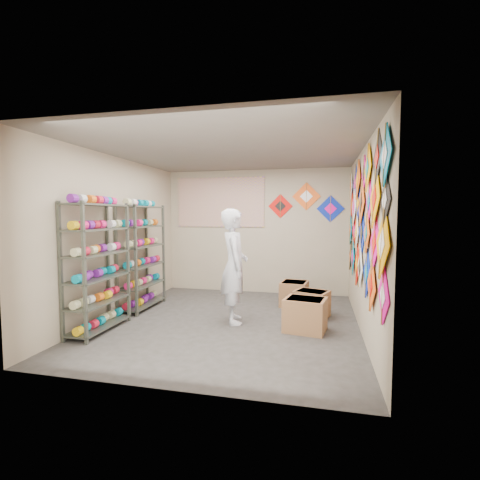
% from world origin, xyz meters
% --- Properties ---
extents(ground, '(4.50, 4.50, 0.00)m').
position_xyz_m(ground, '(0.00, 0.00, 0.00)').
color(ground, '#312E2B').
extents(room_walls, '(4.50, 4.50, 4.50)m').
position_xyz_m(room_walls, '(0.00, 0.00, 1.64)').
color(room_walls, tan).
rests_on(room_walls, ground).
extents(shelf_rack_front, '(0.40, 1.10, 1.90)m').
position_xyz_m(shelf_rack_front, '(-1.78, -0.85, 0.95)').
color(shelf_rack_front, '#4C5147').
rests_on(shelf_rack_front, ground).
extents(shelf_rack_back, '(0.40, 1.10, 1.90)m').
position_xyz_m(shelf_rack_back, '(-1.78, 0.45, 0.95)').
color(shelf_rack_back, '#4C5147').
rests_on(shelf_rack_back, ground).
extents(string_spools, '(0.12, 2.36, 0.12)m').
position_xyz_m(string_spools, '(-1.78, -0.20, 1.05)').
color(string_spools, '#FE1B74').
rests_on(string_spools, ground).
extents(kite_wall_display, '(0.06, 4.25, 2.10)m').
position_xyz_m(kite_wall_display, '(1.98, -0.01, 1.63)').
color(kite_wall_display, '#EE0A97').
rests_on(kite_wall_display, room_walls).
extents(back_wall_kites, '(1.60, 0.02, 0.85)m').
position_xyz_m(back_wall_kites, '(1.11, 2.24, 1.96)').
color(back_wall_kites, red).
rests_on(back_wall_kites, room_walls).
extents(poster, '(2.00, 0.01, 1.10)m').
position_xyz_m(poster, '(-0.80, 2.23, 2.00)').
color(poster, '#8F52B3').
rests_on(poster, room_walls).
extents(shopkeeper, '(0.93, 0.84, 1.81)m').
position_xyz_m(shopkeeper, '(0.07, 0.02, 0.91)').
color(shopkeeper, silver).
rests_on(shopkeeper, ground).
extents(carton_a, '(0.66, 0.58, 0.49)m').
position_xyz_m(carton_a, '(1.20, -0.17, 0.24)').
color(carton_a, '#946540').
rests_on(carton_a, ground).
extents(carton_b, '(0.65, 0.59, 0.44)m').
position_xyz_m(carton_b, '(1.27, 0.59, 0.22)').
color(carton_b, '#946540').
rests_on(carton_b, ground).
extents(carton_c, '(0.54, 0.58, 0.46)m').
position_xyz_m(carton_c, '(0.94, 1.24, 0.23)').
color(carton_c, '#946540').
rests_on(carton_c, ground).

